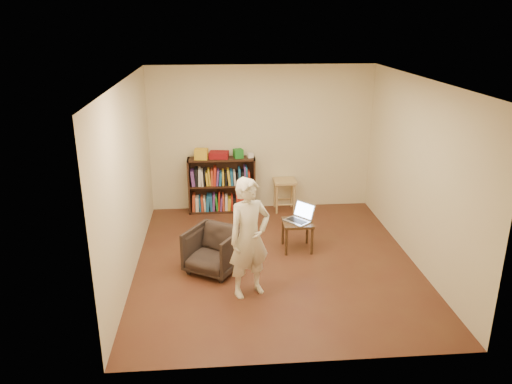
{
  "coord_description": "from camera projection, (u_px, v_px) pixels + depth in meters",
  "views": [
    {
      "loc": [
        -0.82,
        -6.47,
        3.38
      ],
      "look_at": [
        -0.26,
        0.35,
        0.96
      ],
      "focal_mm": 35.0,
      "sensor_mm": 36.0,
      "label": 1
    }
  ],
  "objects": [
    {
      "name": "wall_left",
      "position": [
        129.0,
        180.0,
        6.68
      ],
      "size": [
        0.0,
        4.5,
        4.5
      ],
      "primitive_type": "plane",
      "rotation": [
        1.57,
        0.0,
        1.57
      ],
      "color": "beige",
      "rests_on": "floor"
    },
    {
      "name": "box_white",
      "position": [
        250.0,
        155.0,
        8.86
      ],
      "size": [
        0.12,
        0.12,
        0.08
      ],
      "primitive_type": "cube",
      "rotation": [
        0.0,
        0.0,
        0.2
      ],
      "color": "silver",
      "rests_on": "bookshelf"
    },
    {
      "name": "bookshelf",
      "position": [
        222.0,
        188.0,
        9.03
      ],
      "size": [
        1.2,
        0.3,
        1.0
      ],
      "color": "black",
      "rests_on": "floor"
    },
    {
      "name": "box_yellow",
      "position": [
        201.0,
        154.0,
        8.74
      ],
      "size": [
        0.25,
        0.2,
        0.19
      ],
      "primitive_type": "cube",
      "rotation": [
        0.0,
        0.0,
        -0.14
      ],
      "color": "gold",
      "rests_on": "bookshelf"
    },
    {
      "name": "laptop",
      "position": [
        300.0,
        217.0,
        7.53
      ],
      "size": [
        0.5,
        0.5,
        0.26
      ],
      "rotation": [
        0.0,
        0.0,
        -0.87
      ],
      "color": "#ADADB1",
      "rests_on": "side_table"
    },
    {
      "name": "floor",
      "position": [
        275.0,
        262.0,
        7.27
      ],
      "size": [
        4.5,
        4.5,
        0.0
      ],
      "primitive_type": "plane",
      "color": "#4C2318",
      "rests_on": "ground"
    },
    {
      "name": "armchair",
      "position": [
        214.0,
        250.0,
        6.91
      ],
      "size": [
        0.92,
        0.93,
        0.62
      ],
      "primitive_type": "imported",
      "rotation": [
        0.0,
        0.0,
        -0.54
      ],
      "color": "black",
      "rests_on": "floor"
    },
    {
      "name": "person",
      "position": [
        249.0,
        238.0,
        6.19
      ],
      "size": [
        0.67,
        0.58,
        1.55
      ],
      "primitive_type": "imported",
      "rotation": [
        0.0,
        0.0,
        0.44
      ],
      "color": "beige",
      "rests_on": "floor"
    },
    {
      "name": "stool",
      "position": [
        285.0,
        186.0,
        9.05
      ],
      "size": [
        0.4,
        0.4,
        0.58
      ],
      "color": "#A88951",
      "rests_on": "floor"
    },
    {
      "name": "wall_right",
      "position": [
        418.0,
        173.0,
        6.99
      ],
      "size": [
        0.0,
        4.5,
        4.5
      ],
      "primitive_type": "plane",
      "rotation": [
        1.57,
        0.0,
        -1.57
      ],
      "color": "beige",
      "rests_on": "floor"
    },
    {
      "name": "wall_back",
      "position": [
        261.0,
        139.0,
        8.95
      ],
      "size": [
        4.0,
        0.0,
        4.0
      ],
      "primitive_type": "plane",
      "rotation": [
        1.57,
        0.0,
        0.0
      ],
      "color": "beige",
      "rests_on": "floor"
    },
    {
      "name": "red_cloth",
      "position": [
        219.0,
        155.0,
        8.83
      ],
      "size": [
        0.36,
        0.29,
        0.11
      ],
      "primitive_type": "cube",
      "rotation": [
        0.0,
        0.0,
        -0.14
      ],
      "color": "maroon",
      "rests_on": "bookshelf"
    },
    {
      "name": "side_table",
      "position": [
        297.0,
        226.0,
        7.53
      ],
      "size": [
        0.44,
        0.44,
        0.45
      ],
      "color": "#311C10",
      "rests_on": "floor"
    },
    {
      "name": "box_green",
      "position": [
        238.0,
        153.0,
        8.84
      ],
      "size": [
        0.19,
        0.19,
        0.15
      ],
      "primitive_type": "cube",
      "rotation": [
        0.0,
        0.0,
        0.25
      ],
      "color": "#1F7423",
      "rests_on": "bookshelf"
    },
    {
      "name": "ceiling",
      "position": [
        278.0,
        80.0,
        6.4
      ],
      "size": [
        4.5,
        4.5,
        0.0
      ],
      "primitive_type": "plane",
      "color": "white",
      "rests_on": "wall_back"
    }
  ]
}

